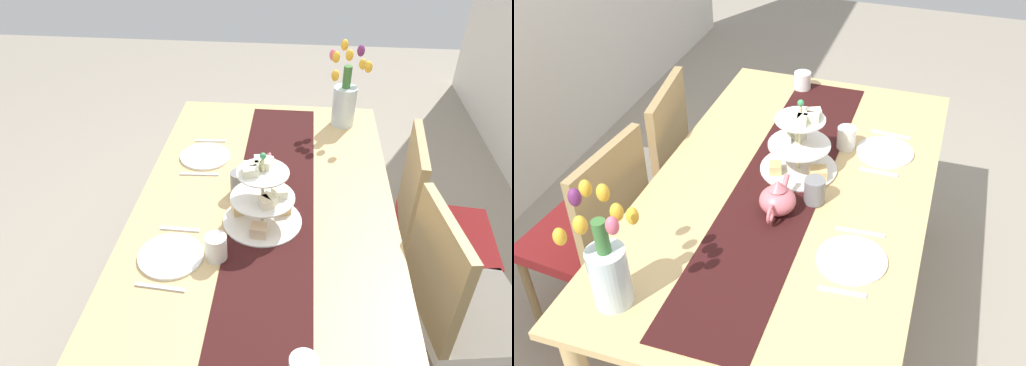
% 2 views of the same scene
% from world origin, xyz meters
% --- Properties ---
extents(ground_plane, '(8.00, 8.00, 0.00)m').
position_xyz_m(ground_plane, '(0.00, 0.00, 0.00)').
color(ground_plane, gray).
extents(dining_table, '(1.78, 1.03, 0.73)m').
position_xyz_m(dining_table, '(0.00, 0.00, 0.64)').
color(dining_table, tan).
rests_on(dining_table, ground_plane).
extents(chair_left, '(0.46, 0.46, 0.91)m').
position_xyz_m(chair_left, '(-0.22, 0.74, 0.50)').
color(chair_left, '#9C8254').
rests_on(chair_left, ground_plane).
extents(chair_right, '(0.48, 0.48, 0.91)m').
position_xyz_m(chair_right, '(0.25, 0.74, 0.50)').
color(chair_right, '#9C8254').
rests_on(chair_right, ground_plane).
extents(table_runner, '(1.66, 0.32, 0.00)m').
position_xyz_m(table_runner, '(0.00, 0.04, 0.73)').
color(table_runner, black).
rests_on(table_runner, dining_table).
extents(tiered_cake_stand, '(0.30, 0.30, 0.30)m').
position_xyz_m(tiered_cake_stand, '(0.12, -0.00, 0.83)').
color(tiered_cake_stand, beige).
rests_on(tiered_cake_stand, table_runner).
extents(teapot, '(0.24, 0.13, 0.14)m').
position_xyz_m(teapot, '(-0.16, 0.00, 0.79)').
color(teapot, '#D66B75').
rests_on(teapot, table_runner).
extents(tulip_vase, '(0.21, 0.19, 0.41)m').
position_xyz_m(tulip_vase, '(-0.71, 0.34, 0.88)').
color(tulip_vase, silver).
rests_on(tulip_vase, dining_table).
extents(dinner_plate_left, '(0.23, 0.23, 0.01)m').
position_xyz_m(dinner_plate_left, '(-0.32, -0.30, 0.73)').
color(dinner_plate_left, white).
rests_on(dinner_plate_left, dining_table).
extents(fork_left, '(0.03, 0.15, 0.01)m').
position_xyz_m(fork_left, '(-0.47, -0.30, 0.73)').
color(fork_left, silver).
rests_on(fork_left, dining_table).
extents(knife_left, '(0.03, 0.17, 0.01)m').
position_xyz_m(knife_left, '(-0.18, -0.30, 0.73)').
color(knife_left, silver).
rests_on(knife_left, dining_table).
extents(dinner_plate_right, '(0.23, 0.23, 0.01)m').
position_xyz_m(dinner_plate_right, '(0.34, -0.30, 0.73)').
color(dinner_plate_right, white).
rests_on(dinner_plate_right, dining_table).
extents(fork_right, '(0.02, 0.15, 0.01)m').
position_xyz_m(fork_right, '(0.19, -0.30, 0.73)').
color(fork_right, silver).
rests_on(fork_right, dining_table).
extents(knife_right, '(0.03, 0.17, 0.01)m').
position_xyz_m(knife_right, '(0.48, -0.30, 0.73)').
color(knife_right, silver).
rests_on(knife_right, dining_table).
extents(mug_grey, '(0.08, 0.08, 0.09)m').
position_xyz_m(mug_grey, '(-0.06, -0.11, 0.78)').
color(mug_grey, slate).
rests_on(mug_grey, table_runner).
extents(mug_white_text, '(0.08, 0.08, 0.09)m').
position_xyz_m(mug_white_text, '(0.33, -0.14, 0.78)').
color(mug_white_text, white).
rests_on(mug_white_text, dining_table).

